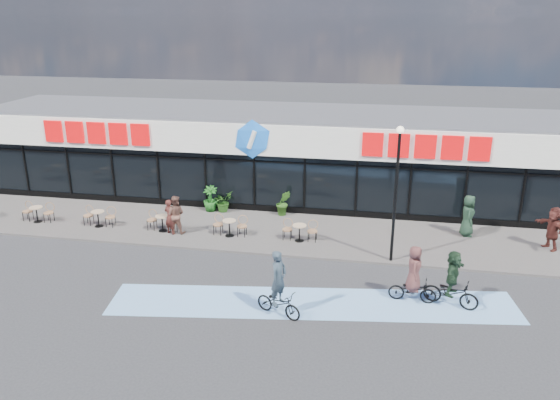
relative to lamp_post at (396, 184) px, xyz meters
name	(u,v)px	position (x,y,z in m)	size (l,w,h in m)	color
ground	(214,274)	(-6.68, -2.30, -3.32)	(120.00, 120.00, 0.00)	#28282B
sidewalk	(243,230)	(-6.68, 2.20, -3.27)	(44.00, 5.00, 0.10)	#4E4945
bike_lane	(312,303)	(-2.68, -3.80, -3.31)	(14.00, 2.20, 0.01)	#6F9FD2
building	(266,153)	(-6.68, 7.63, -0.98)	(30.60, 6.57, 4.75)	black
lamp_post	(396,184)	(0.00, 0.00, 0.00)	(0.28, 0.28, 5.45)	black
bistro_set_1	(38,212)	(-16.46, 1.35, -2.76)	(1.54, 0.62, 0.90)	tan
bistro_set_2	(99,216)	(-13.32, 1.35, -2.76)	(1.54, 0.62, 0.90)	tan
bistro_set_3	(163,221)	(-10.18, 1.35, -2.76)	(1.54, 0.62, 0.90)	tan
bistro_set_4	(230,225)	(-7.04, 1.35, -2.76)	(1.54, 0.62, 0.90)	tan
bistro_set_5	(300,230)	(-3.90, 1.35, -2.76)	(1.54, 0.62, 0.90)	tan
potted_plant_left	(223,201)	(-8.20, 4.28, -2.70)	(0.92, 0.80, 1.03)	#204A15
potted_plant_mid	(210,199)	(-8.84, 4.23, -2.58)	(0.71, 0.71, 1.27)	#174E16
potted_plant_right	(283,203)	(-5.15, 4.28, -2.59)	(0.69, 0.56, 1.26)	#2D5A19
patron_left	(170,217)	(-9.71, 1.05, -2.41)	(0.59, 0.39, 1.61)	#471E19
patron_right	(175,215)	(-9.49, 1.16, -2.34)	(0.85, 0.66, 1.75)	brown
pedestrian_a	(553,228)	(6.58, 2.36, -2.29)	(1.71, 0.55, 1.85)	#491F1A
pedestrian_b	(468,216)	(3.31, 3.25, -2.28)	(0.91, 0.59, 1.87)	#1A2E20
cyclist_a	(452,283)	(1.96, -3.09, -2.47)	(1.97, 1.54, 2.04)	black
cyclist_b	(413,280)	(0.69, -3.02, -2.51)	(1.67, 0.83, 2.07)	black
cyclist_c	(279,294)	(-3.69, -4.78, -2.51)	(1.79, 1.24, 2.31)	black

